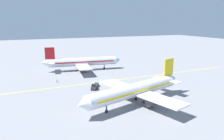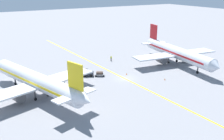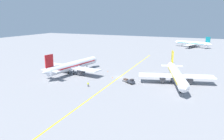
{
  "view_description": "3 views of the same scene",
  "coord_description": "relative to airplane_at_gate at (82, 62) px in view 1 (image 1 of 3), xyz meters",
  "views": [
    {
      "loc": [
        71.31,
        -27.78,
        21.64
      ],
      "look_at": [
        0.85,
        2.12,
        4.22
      ],
      "focal_mm": 35.0,
      "sensor_mm": 36.0,
      "label": 1
    },
    {
      "loc": [
        36.69,
        54.48,
        24.04
      ],
      "look_at": [
        3.74,
        -0.37,
        2.95
      ],
      "focal_mm": 42.0,
      "sensor_mm": 36.0,
      "label": 2
    },
    {
      "loc": [
        33.2,
        -82.31,
        24.7
      ],
      "look_at": [
        -2.04,
        -3.17,
        3.63
      ],
      "focal_mm": 35.0,
      "sensor_mm": 36.0,
      "label": 3
    }
  ],
  "objects": [
    {
      "name": "airplane_adjacent_stand",
      "position": [
        44.33,
        2.55,
        0.0
      ],
      "size": [
        28.33,
        34.89,
        10.6
      ],
      "color": "white",
      "rests_on": "ground"
    },
    {
      "name": "traffic_cone_mid_apron",
      "position": [
        12.73,
        9.27,
        -3.43
      ],
      "size": [
        0.32,
        0.32,
        0.55
      ],
      "primitive_type": "cone",
      "color": "orange",
      "rests_on": "ground"
    },
    {
      "name": "baggage_tug_dark",
      "position": [
        28.76,
        -4.04,
        -2.81
      ],
      "size": [
        3.34,
        2.88,
        2.11
      ],
      "color": "#333842",
      "rests_on": "ground"
    },
    {
      "name": "apron_yellow_centreline",
      "position": [
        21.17,
        2.9,
        -3.71
      ],
      "size": [
        4.75,
        119.94,
        0.01
      ],
      "primitive_type": "cube",
      "rotation": [
        0.0,
        0.0,
        0.04
      ],
      "color": "yellow",
      "rests_on": "ground"
    },
    {
      "name": "traffic_cone_near_nose",
      "position": [
        18.97,
        0.54,
        -3.43
      ],
      "size": [
        0.32,
        0.32,
        0.55
      ],
      "primitive_type": "cone",
      "color": "orange",
      "rests_on": "ground"
    },
    {
      "name": "airplane_at_gate",
      "position": [
        0.0,
        0.0,
        0.0
      ],
      "size": [
        28.43,
        35.52,
        10.6
      ],
      "color": "silver",
      "rests_on": "ground"
    },
    {
      "name": "ground_plane",
      "position": [
        21.17,
        2.9,
        -3.71
      ],
      "size": [
        400.0,
        400.0,
        0.0
      ],
      "primitive_type": "plane",
      "color": "gray"
    },
    {
      "name": "ground_crew_worker",
      "position": [
        15.54,
        -13.64,
        -2.8
      ],
      "size": [
        0.58,
        0.25,
        1.68
      ],
      "color": "#23232D",
      "rests_on": "ground"
    },
    {
      "name": "baggage_cart_trailing",
      "position": [
        25.95,
        -2.32,
        -2.95
      ],
      "size": [
        2.95,
        2.55,
        1.24
      ],
      "color": "gray",
      "rests_on": "ground"
    }
  ]
}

